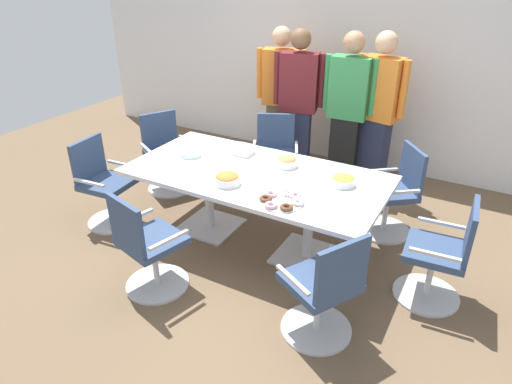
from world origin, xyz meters
The scene contains 20 objects.
ground_plane centered at (0.00, 0.00, -0.01)m, with size 10.00×10.00×0.01m, color brown.
back_wall centered at (0.00, 2.40, 1.40)m, with size 8.00×0.10×2.80m, color white.
conference_table centered at (0.00, 0.00, 0.63)m, with size 2.40×1.20×0.75m.
office_chair_0 centered at (1.70, -0.02, 0.41)m, with size 0.58×0.58×0.91m.
office_chair_1 centered at (1.10, 0.84, 0.41)m, with size 0.76×0.76×0.91m.
office_chair_2 centered at (-0.35, 1.08, 0.41)m, with size 0.72×0.72×0.91m.
office_chair_3 centered at (-1.52, 0.51, 0.41)m, with size 0.73×0.73×0.91m.
office_chair_4 centered at (-1.56, -0.44, 0.41)m, with size 0.58×0.58×0.91m.
office_chair_5 centered at (-0.42, -1.07, 0.41)m, with size 0.66×0.66×0.91m.
office_chair_6 centered at (1.04, -0.86, 0.41)m, with size 0.73×0.73×0.91m.
person_standing_0 centered at (-0.63, 1.74, 0.94)m, with size 0.61×0.34×1.80m.
person_standing_1 centered at (-0.30, 1.56, 0.96)m, with size 0.61×0.32×1.82m.
person_standing_2 centered at (0.31, 1.59, 0.96)m, with size 0.61×0.24×1.83m.
person_standing_3 centered at (0.63, 1.69, 0.97)m, with size 0.61×0.31×1.84m.
snack_bowl_pretzels centered at (-0.11, -0.32, 0.80)m, with size 0.23×0.23×0.10m.
snack_bowl_chips_yellow centered at (0.79, 0.15, 0.80)m, with size 0.21×0.21×0.10m.
snack_bowl_cookies centered at (0.19, 0.27, 0.80)m, with size 0.20×0.20×0.11m.
donut_platter centered at (0.46, -0.39, 0.77)m, with size 0.36×0.37×0.04m.
plate_stack centered at (-0.76, 0.02, 0.78)m, with size 0.20×0.20×0.05m.
napkin_pile centered at (-0.33, 0.33, 0.79)m, with size 0.18×0.18×0.09m, color white.
Camera 1 is at (1.86, -3.30, 2.54)m, focal length 31.74 mm.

